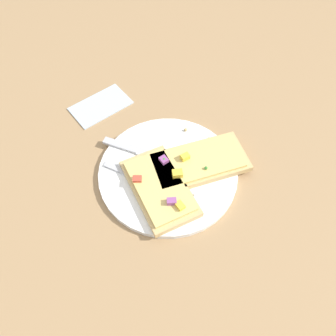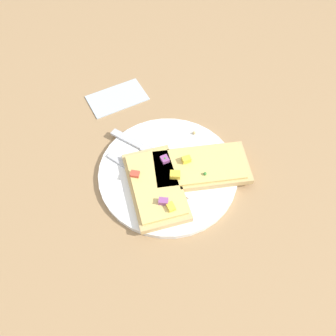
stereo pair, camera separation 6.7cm
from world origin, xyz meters
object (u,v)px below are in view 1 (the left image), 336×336
at_px(fork, 152,183).
at_px(napkin, 101,105).
at_px(plate, 168,172).
at_px(knife, 141,152).
at_px(pizza_slice_corner, 160,187).
at_px(pizza_slice_main, 197,162).

xyz_separation_m(fork, napkin, (0.04, 0.26, -0.01)).
height_order(plate, knife, knife).
relative_size(knife, pizza_slice_corner, 0.98).
xyz_separation_m(fork, pizza_slice_corner, (0.00, -0.02, 0.01)).
bearing_deg(knife, fork, -50.10).
relative_size(plate, pizza_slice_corner, 1.48).
bearing_deg(knife, pizza_slice_main, 6.33).
relative_size(plate, knife, 1.51).
relative_size(knife, pizza_slice_main, 0.84).
relative_size(knife, napkin, 1.38).
bearing_deg(fork, plate, 69.82).
relative_size(fork, pizza_slice_main, 0.82).
distance_m(fork, pizza_slice_corner, 0.02).
distance_m(plate, fork, 0.05).
bearing_deg(plate, knife, 102.98).
height_order(knife, pizza_slice_main, pizza_slice_main).
xyz_separation_m(plate, knife, (-0.02, 0.07, 0.01)).
distance_m(plate, pizza_slice_main, 0.06).
distance_m(pizza_slice_corner, napkin, 0.28).
xyz_separation_m(knife, napkin, (0.01, 0.18, -0.01)).
bearing_deg(fork, pizza_slice_main, 51.56).
distance_m(knife, napkin, 0.18).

